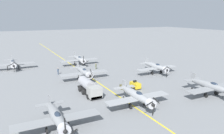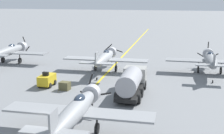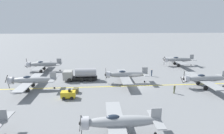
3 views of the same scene
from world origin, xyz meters
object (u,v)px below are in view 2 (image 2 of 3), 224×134
(airplane_far_left, at_px, (9,51))
(tow_tractor, at_px, (47,80))
(fuel_tanker, at_px, (131,81))
(airplane_far_right, at_px, (210,60))
(airplane_mid_center, at_px, (77,110))
(supply_crate_by_tanker, at_px, (65,86))
(airplane_far_center, at_px, (105,58))

(airplane_far_left, bearing_deg, tow_tractor, -42.21)
(tow_tractor, bearing_deg, fuel_tanker, -6.60)
(airplane_far_right, distance_m, airplane_far_left, 30.29)
(airplane_far_right, distance_m, fuel_tanker, 14.59)
(fuel_tanker, height_order, tow_tractor, fuel_tanker)
(airplane_far_right, height_order, airplane_far_left, airplane_far_right)
(airplane_mid_center, xyz_separation_m, tow_tractor, (-7.70, 11.78, -1.22))
(tow_tractor, relative_size, supply_crate_by_tanker, 2.29)
(airplane_far_left, distance_m, tow_tractor, 15.11)
(airplane_far_left, relative_size, supply_crate_by_tanker, 10.57)
(airplane_far_center, distance_m, supply_crate_by_tanker, 9.82)
(airplane_far_center, distance_m, airplane_far_left, 16.10)
(supply_crate_by_tanker, bearing_deg, airplane_far_center, 75.01)
(airplane_far_left, xyz_separation_m, tow_tractor, (10.83, -10.46, -1.22))
(airplane_mid_center, height_order, airplane_far_center, airplane_mid_center)
(airplane_mid_center, xyz_separation_m, supply_crate_by_tanker, (-5.09, 10.78, -1.54))
(airplane_far_right, height_order, fuel_tanker, airplane_far_right)
(airplane_far_center, xyz_separation_m, tow_tractor, (-5.13, -8.36, -1.22))
(airplane_far_right, xyz_separation_m, airplane_far_left, (-30.29, 0.28, -0.00))
(fuel_tanker, bearing_deg, tow_tractor, 173.40)
(airplane_mid_center, distance_m, supply_crate_by_tanker, 12.02)
(tow_tractor, bearing_deg, airplane_far_right, 27.61)
(fuel_tanker, bearing_deg, supply_crate_by_tanker, 178.57)
(airplane_far_right, relative_size, tow_tractor, 4.62)
(airplane_far_right, bearing_deg, airplane_far_center, -179.68)
(fuel_tanker, bearing_deg, airplane_mid_center, -103.97)
(tow_tractor, bearing_deg, supply_crate_by_tanker, -21.00)
(airplane_far_right, xyz_separation_m, airplane_far_center, (-14.33, -1.81, -0.00))
(airplane_far_center, bearing_deg, supply_crate_by_tanker, -109.24)
(airplane_mid_center, height_order, supply_crate_by_tanker, airplane_mid_center)
(airplane_far_left, distance_m, fuel_tanker, 24.17)
(fuel_tanker, bearing_deg, airplane_far_center, 118.59)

